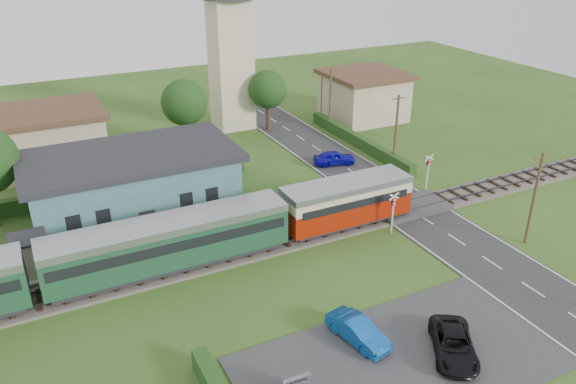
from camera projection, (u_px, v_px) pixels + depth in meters
name	position (u px, v px, depth m)	size (l,w,h in m)	color
ground	(314.00, 250.00, 39.85)	(120.00, 120.00, 0.00)	#2D4C19
railway_track	(301.00, 236.00, 41.41)	(76.00, 3.20, 0.49)	#4C443D
road	(426.00, 220.00, 43.89)	(6.00, 70.00, 0.05)	#28282B
car_park	(400.00, 362.00, 29.53)	(17.00, 9.00, 0.08)	#333335
crossing_deck	(410.00, 207.00, 45.42)	(6.20, 3.40, 0.45)	#333335
platform	(156.00, 246.00, 39.89)	(30.00, 3.00, 0.45)	gray
equipment_hut	(30.00, 254.00, 35.99)	(2.30, 2.30, 2.55)	beige
station_building	(133.00, 184.00, 43.51)	(16.00, 9.00, 5.30)	#446C77
train	(120.00, 253.00, 35.28)	(43.20, 2.90, 3.40)	#232328
church_tower	(230.00, 35.00, 60.10)	(6.00, 6.00, 17.60)	beige
house_west	(46.00, 138.00, 52.75)	(10.80, 8.80, 5.50)	tan
house_east	(364.00, 95.00, 66.14)	(8.80, 8.80, 5.50)	tan
hedge_roadside	(359.00, 141.00, 58.27)	(0.80, 18.00, 1.20)	#193814
hedge_station	(124.00, 186.00, 48.03)	(22.00, 0.80, 1.30)	#193814
tree_b	(184.00, 103.00, 55.45)	(4.60, 4.60, 7.34)	#332316
tree_c	(268.00, 90.00, 61.28)	(4.20, 4.20, 6.78)	#332316
utility_pole_b	(534.00, 198.00, 39.21)	(1.40, 0.22, 7.00)	#473321
utility_pole_c	(396.00, 130.00, 52.13)	(1.40, 0.22, 7.00)	#473321
utility_pole_d	(330.00, 98.00, 61.81)	(1.40, 0.22, 7.00)	#473321
crossing_signal_near	(393.00, 207.00, 41.20)	(0.84, 0.28, 3.28)	silver
crossing_signal_far	(428.00, 167.00, 47.99)	(0.84, 0.28, 3.28)	silver
streetlamp_east	(322.00, 91.00, 66.83)	(0.30, 0.30, 5.15)	#3F3F47
car_on_road	(334.00, 158.00, 53.76)	(1.59, 3.94, 1.34)	#0E0AA6
car_park_blue	(358.00, 331.00, 30.74)	(1.39, 3.99, 1.31)	#0E4999
car_park_dark	(454.00, 344.00, 29.77)	(2.11, 4.57, 1.27)	black
pedestrian_near	(236.00, 212.00, 42.07)	(0.68, 0.44, 1.86)	gray
pedestrian_far	(72.00, 248.00, 37.28)	(0.96, 0.75, 1.98)	gray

